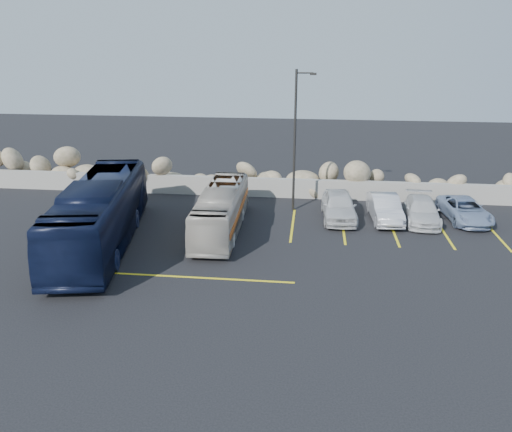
# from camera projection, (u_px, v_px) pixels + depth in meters

# --- Properties ---
(ground) EXTENTS (90.00, 90.00, 0.00)m
(ground) POSITION_uv_depth(u_px,v_px,m) (223.00, 281.00, 20.77)
(ground) COLOR black
(ground) RESTS_ON ground
(seawall) EXTENTS (60.00, 0.40, 1.20)m
(seawall) POSITION_uv_depth(u_px,v_px,m) (256.00, 187.00, 31.80)
(seawall) COLOR #9A968C
(seawall) RESTS_ON ground
(riprap_pile) EXTENTS (54.00, 2.80, 2.60)m
(riprap_pile) POSITION_uv_depth(u_px,v_px,m) (258.00, 172.00, 32.69)
(riprap_pile) COLOR #897B59
(riprap_pile) RESTS_ON ground
(parking_lines) EXTENTS (18.16, 9.36, 0.01)m
(parking_lines) POSITION_uv_depth(u_px,v_px,m) (331.00, 236.00, 25.48)
(parking_lines) COLOR yellow
(parking_lines) RESTS_ON ground
(lamppost) EXTENTS (1.14, 0.18, 8.00)m
(lamppost) POSITION_uv_depth(u_px,v_px,m) (296.00, 138.00, 27.94)
(lamppost) COLOR #2A2826
(lamppost) RESTS_ON ground
(vintage_bus) EXTENTS (2.15, 8.34, 2.31)m
(vintage_bus) POSITION_uv_depth(u_px,v_px,m) (221.00, 210.00, 25.88)
(vintage_bus) COLOR beige
(vintage_bus) RESTS_ON ground
(tour_coach) EXTENTS (4.64, 11.80, 3.20)m
(tour_coach) POSITION_uv_depth(u_px,v_px,m) (100.00, 213.00, 24.00)
(tour_coach) COLOR black
(tour_coach) RESTS_ON ground
(car_a) EXTENTS (2.00, 4.56, 1.53)m
(car_a) POSITION_uv_depth(u_px,v_px,m) (339.00, 206.00, 27.74)
(car_a) COLOR silver
(car_a) RESTS_ON ground
(car_b) EXTENTS (1.72, 4.30, 1.39)m
(car_b) POSITION_uv_depth(u_px,v_px,m) (385.00, 208.00, 27.58)
(car_b) COLOR silver
(car_b) RESTS_ON ground
(car_c) EXTENTS (2.09, 4.42, 1.25)m
(car_c) POSITION_uv_depth(u_px,v_px,m) (422.00, 210.00, 27.40)
(car_c) COLOR silver
(car_c) RESTS_ON ground
(car_d) EXTENTS (2.44, 4.53, 1.21)m
(car_d) POSITION_uv_depth(u_px,v_px,m) (465.00, 210.00, 27.55)
(car_d) COLOR #7C90B1
(car_d) RESTS_ON ground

